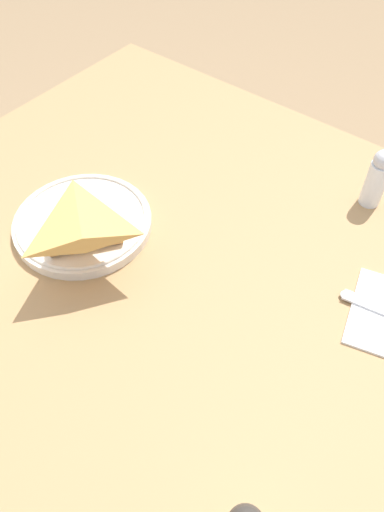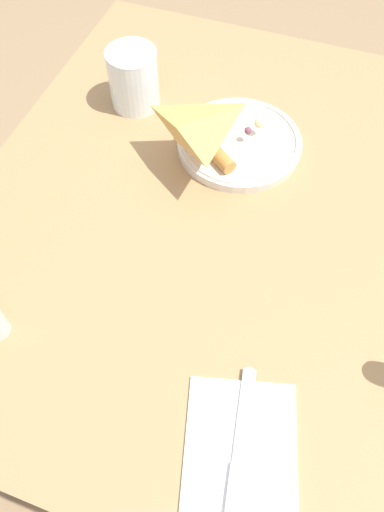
# 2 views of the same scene
# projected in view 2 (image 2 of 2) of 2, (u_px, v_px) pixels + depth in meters

# --- Properties ---
(ground_plane) EXTENTS (6.00, 6.00, 0.00)m
(ground_plane) POSITION_uv_depth(u_px,v_px,m) (219.00, 372.00, 1.40)
(ground_plane) COLOR #997A56
(dining_table) EXTENTS (0.95, 0.86, 0.73)m
(dining_table) POSITION_uv_depth(u_px,v_px,m) (236.00, 251.00, 0.88)
(dining_table) COLOR #A87F51
(dining_table) RESTS_ON ground_plane
(plate_pizza) EXTENTS (0.21, 0.21, 0.05)m
(plate_pizza) POSITION_uv_depth(u_px,v_px,m) (239.00, 140.00, 0.85)
(plate_pizza) COLOR silver
(plate_pizza) RESTS_ON dining_table
(milk_glass) EXTENTS (0.09, 0.09, 0.11)m
(milk_glass) POSITION_uv_depth(u_px,v_px,m) (134.00, 80.00, 0.88)
(milk_glass) COLOR white
(milk_glass) RESTS_ON dining_table
(napkin_folded) EXTENTS (0.19, 0.17, 0.00)m
(napkin_folded) POSITION_uv_depth(u_px,v_px,m) (241.00, 445.00, 0.59)
(napkin_folded) COLOR white
(napkin_folded) RESTS_ON dining_table
(butter_knife) EXTENTS (0.19, 0.05, 0.01)m
(butter_knife) POSITION_uv_depth(u_px,v_px,m) (240.00, 453.00, 0.59)
(butter_knife) COLOR #B2B2B7
(butter_knife) RESTS_ON napkin_folded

